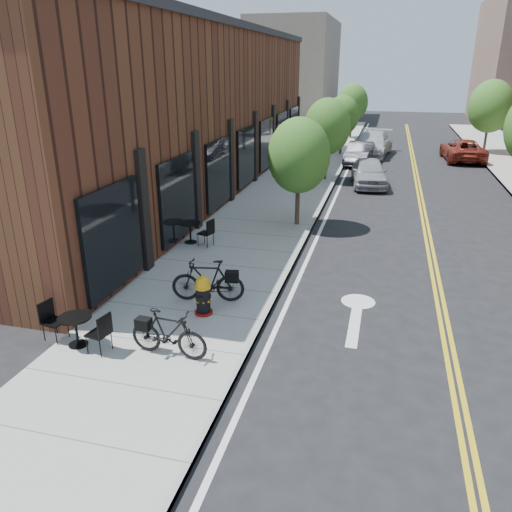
% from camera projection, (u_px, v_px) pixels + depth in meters
% --- Properties ---
extents(ground, '(120.00, 120.00, 0.00)m').
position_uv_depth(ground, '(246.00, 360.00, 10.04)').
color(ground, black).
rests_on(ground, ground).
extents(sidewalk_near, '(4.00, 70.00, 0.12)m').
position_uv_depth(sidewalk_near, '(266.00, 215.00, 19.52)').
color(sidewalk_near, '#9E9B93').
rests_on(sidewalk_near, ground).
extents(building_near, '(5.00, 28.00, 7.00)m').
position_uv_depth(building_near, '(192.00, 113.00, 22.96)').
color(building_near, '#4A2417').
rests_on(building_near, ground).
extents(bg_building_left, '(8.00, 14.00, 10.00)m').
position_uv_depth(bg_building_left, '(295.00, 70.00, 53.49)').
color(bg_building_left, '#726656').
rests_on(bg_building_left, ground).
extents(tree_near_a, '(2.20, 2.20, 3.81)m').
position_uv_depth(tree_near_a, '(299.00, 156.00, 17.38)').
color(tree_near_a, '#382B1E').
rests_on(tree_near_a, sidewalk_near).
extents(tree_near_b, '(2.30, 2.30, 3.98)m').
position_uv_depth(tree_near_b, '(327.00, 127.00, 24.56)').
color(tree_near_b, '#382B1E').
rests_on(tree_near_b, sidewalk_near).
extents(tree_near_c, '(2.10, 2.10, 3.67)m').
position_uv_depth(tree_near_c, '(342.00, 116.00, 31.86)').
color(tree_near_c, '#382B1E').
rests_on(tree_near_c, sidewalk_near).
extents(tree_near_d, '(2.40, 2.40, 4.11)m').
position_uv_depth(tree_near_d, '(352.00, 103.00, 38.99)').
color(tree_near_d, '#382B1E').
rests_on(tree_near_d, sidewalk_near).
extents(tree_far_c, '(2.80, 2.80, 4.62)m').
position_uv_depth(tree_far_c, '(491.00, 106.00, 32.21)').
color(tree_far_c, '#382B1E').
rests_on(tree_far_c, sidewalk_far).
extents(fire_hydrant, '(0.55, 0.55, 0.97)m').
position_uv_depth(fire_hydrant, '(203.00, 296.00, 11.52)').
color(fire_hydrant, maroon).
rests_on(fire_hydrant, sidewalk_near).
extents(bicycle_left, '(1.85, 0.81, 1.08)m').
position_uv_depth(bicycle_left, '(208.00, 281.00, 12.13)').
color(bicycle_left, black).
rests_on(bicycle_left, sidewalk_near).
extents(bicycle_right, '(1.68, 0.59, 0.99)m').
position_uv_depth(bicycle_right, '(168.00, 333.00, 9.82)').
color(bicycle_right, black).
rests_on(bicycle_right, sidewalk_near).
extents(bistro_set_b, '(1.62, 0.79, 0.85)m').
position_uv_depth(bistro_set_b, '(76.00, 327.00, 10.22)').
color(bistro_set_b, black).
rests_on(bistro_set_b, sidewalk_near).
extents(bistro_set_c, '(1.68, 0.86, 0.88)m').
position_uv_depth(bistro_set_c, '(190.00, 230.00, 16.19)').
color(bistro_set_c, black).
rests_on(bistro_set_c, sidewalk_near).
extents(parked_car_a, '(2.08, 4.09, 1.33)m').
position_uv_depth(parked_car_a, '(369.00, 172.00, 24.29)').
color(parked_car_a, '#9C9EA4').
rests_on(parked_car_a, ground).
extents(parked_car_b, '(1.70, 4.03, 1.29)m').
position_uv_depth(parked_car_b, '(360.00, 154.00, 29.56)').
color(parked_car_b, black).
rests_on(parked_car_b, ground).
extents(parked_car_c, '(2.77, 5.48, 1.52)m').
position_uv_depth(parked_car_c, '(372.00, 144.00, 32.39)').
color(parked_car_c, silver).
rests_on(parked_car_c, ground).
extents(parked_car_far, '(2.48, 4.88, 1.32)m').
position_uv_depth(parked_car_far, '(463.00, 150.00, 30.70)').
color(parked_car_far, maroon).
rests_on(parked_car_far, ground).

